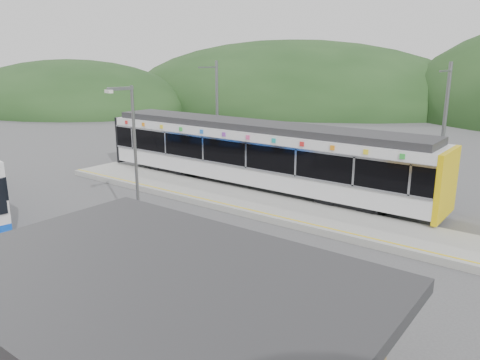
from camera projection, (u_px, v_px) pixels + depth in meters
The scene contains 9 objects.
ground at pixel (215, 226), 20.59m from camera, with size 120.00×120.00×0.00m, color #4C4C4F.
hills at pixel (396, 222), 21.06m from camera, with size 146.00×149.00×26.00m.
platform at pixel (258, 204), 23.10m from camera, with size 26.00×3.20×0.30m, color #9E9E99.
yellow_line at pixel (242, 208), 22.06m from camera, with size 26.00×0.10×0.01m, color yellow.
train at pixel (255, 153), 25.93m from camera, with size 20.44×3.01×3.74m.
catenary_mast_west at pixel (217, 114), 30.36m from camera, with size 0.18×1.80×7.00m.
catenary_mast_east at pixel (443, 134), 22.19m from camera, with size 0.18×1.80×7.00m.
station_shelter at pixel (156, 335), 9.75m from camera, with size 9.20×6.20×3.00m.
lamp_post at pixel (133, 151), 18.12m from camera, with size 0.38×1.11×6.16m.
Camera 1 is at (12.59, -14.82, 7.17)m, focal length 35.00 mm.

